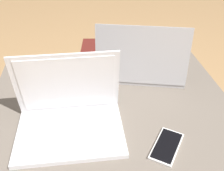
% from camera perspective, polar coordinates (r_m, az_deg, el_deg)
% --- Properties ---
extents(ottoman, '(0.94, 0.82, 0.41)m').
position_cam_1_polar(ottoman, '(1.14, 0.06, -12.99)').
color(ottoman, '#3D3832').
rests_on(ottoman, ground_plane).
extents(laptop_near, '(0.36, 0.25, 0.26)m').
position_cam_1_polar(laptop_near, '(0.90, -9.29, -6.45)').
color(laptop_near, silver).
rests_on(laptop_near, ottoman).
extents(laptop_far, '(0.42, 0.33, 0.26)m').
position_cam_1_polar(laptop_far, '(1.17, 6.30, 4.47)').
color(laptop_far, '#B7B7BC').
rests_on(laptop_far, ottoman).
extents(cell_phone, '(0.14, 0.16, 0.01)m').
position_cam_1_polar(cell_phone, '(0.87, 11.82, -12.79)').
color(cell_phone, white).
rests_on(cell_phone, ottoman).
extents(backpack, '(0.32, 0.25, 0.47)m').
position_cam_1_polar(backpack, '(1.58, -0.55, 2.11)').
color(backpack, '#5B1E19').
rests_on(backpack, ground_plane).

